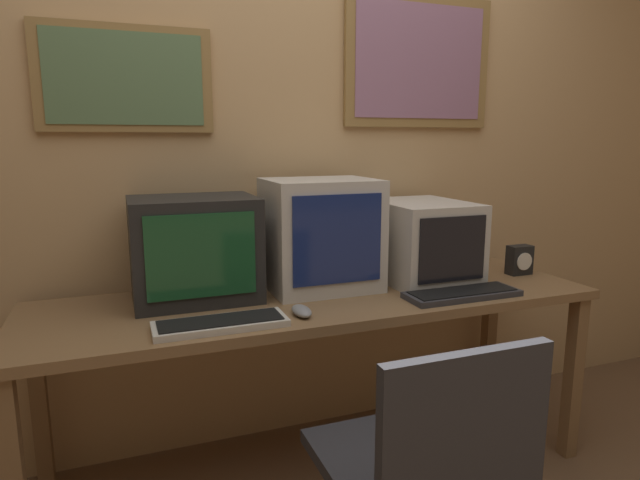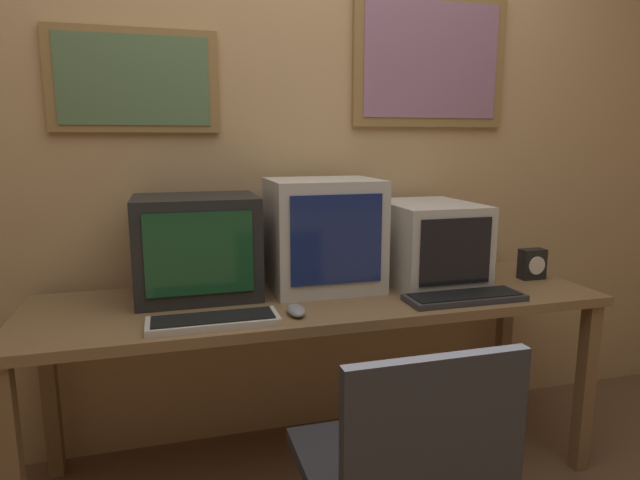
# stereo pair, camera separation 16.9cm
# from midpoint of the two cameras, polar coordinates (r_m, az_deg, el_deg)

# --- Properties ---
(wall_back) EXTENTS (8.00, 0.08, 2.60)m
(wall_back) POSITION_cam_midpoint_polar(r_m,az_deg,el_deg) (2.35, -5.52, 10.09)
(wall_back) COLOR tan
(wall_back) RESTS_ON ground_plane
(desk) EXTENTS (2.15, 0.64, 0.74)m
(desk) POSITION_cam_midpoint_polar(r_m,az_deg,el_deg) (2.08, -2.35, -7.98)
(desk) COLOR olive
(desk) RESTS_ON ground_plane
(monitor_left) EXTENTS (0.45, 0.35, 0.38)m
(monitor_left) POSITION_cam_midpoint_polar(r_m,az_deg,el_deg) (2.05, -15.54, -0.91)
(monitor_left) COLOR black
(monitor_left) RESTS_ON desk
(monitor_center) EXTENTS (0.43, 0.36, 0.44)m
(monitor_center) POSITION_cam_midpoint_polar(r_m,az_deg,el_deg) (2.12, -2.19, 0.61)
(monitor_center) COLOR beige
(monitor_center) RESTS_ON desk
(monitor_right) EXTENTS (0.36, 0.45, 0.33)m
(monitor_right) POSITION_cam_midpoint_polar(r_m,az_deg,el_deg) (2.29, 8.71, -0.11)
(monitor_right) COLOR beige
(monitor_right) RESTS_ON desk
(keyboard_main) EXTENTS (0.42, 0.15, 0.03)m
(keyboard_main) POSITION_cam_midpoint_polar(r_m,az_deg,el_deg) (1.77, -13.30, -8.71)
(keyboard_main) COLOR beige
(keyboard_main) RESTS_ON desk
(keyboard_side) EXTENTS (0.45, 0.15, 0.03)m
(keyboard_side) POSITION_cam_midpoint_polar(r_m,az_deg,el_deg) (2.09, 12.71, -5.64)
(keyboard_side) COLOR #333338
(keyboard_side) RESTS_ON desk
(mouse_near_keyboard) EXTENTS (0.06, 0.12, 0.03)m
(mouse_near_keyboard) POSITION_cam_midpoint_polar(r_m,az_deg,el_deg) (1.83, -4.64, -7.59)
(mouse_near_keyboard) COLOR gray
(mouse_near_keyboard) RESTS_ON desk
(desk_clock) EXTENTS (0.11, 0.06, 0.13)m
(desk_clock) POSITION_cam_midpoint_polar(r_m,az_deg,el_deg) (2.50, 18.72, -2.05)
(desk_clock) COLOR black
(desk_clock) RESTS_ON desk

